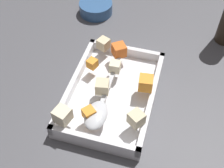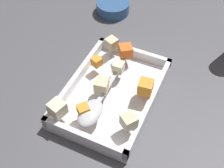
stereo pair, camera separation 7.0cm
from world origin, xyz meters
name	(u,v)px [view 2 (the right image)]	position (x,y,z in m)	size (l,w,h in m)	color
ground_plane	(112,104)	(0.00, 0.00, 0.00)	(4.00, 4.00, 0.00)	#4C4C51
baking_dish	(112,94)	(-0.02, -0.01, 0.01)	(0.30, 0.21, 0.04)	silver
carrot_chunk_corner_se	(146,87)	(-0.04, 0.07, 0.06)	(0.03, 0.03, 0.03)	orange
carrot_chunk_near_right	(83,110)	(0.08, -0.03, 0.05)	(0.02, 0.02, 0.02)	orange
carrot_chunk_near_left	(97,62)	(-0.07, -0.07, 0.05)	(0.02, 0.02, 0.02)	orange
carrot_chunk_corner_nw	(126,51)	(-0.13, -0.02, 0.06)	(0.03, 0.03, 0.03)	orange
potato_chunk_center	(118,67)	(-0.07, -0.02, 0.05)	(0.03, 0.03, 0.03)	beige
potato_chunk_far_left	(129,121)	(0.06, 0.07, 0.06)	(0.03, 0.03, 0.03)	beige
potato_chunk_front_center	(101,87)	(0.00, -0.03, 0.06)	(0.03, 0.03, 0.03)	beige
potato_chunk_corner_sw	(112,43)	(-0.14, -0.07, 0.06)	(0.03, 0.03, 0.03)	beige
potato_chunk_heap_side	(57,108)	(0.10, -0.09, 0.06)	(0.03, 0.03, 0.03)	beige
serving_spoon	(93,108)	(0.06, -0.02, 0.05)	(0.26, 0.05, 0.02)	silver
small_prep_bowl	(113,7)	(-0.34, -0.16, 0.02)	(0.11, 0.11, 0.04)	#33598C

